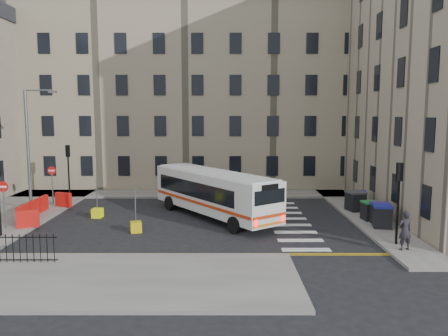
{
  "coord_description": "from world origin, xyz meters",
  "views": [
    {
      "loc": [
        -0.03,
        -26.74,
        6.64
      ],
      "look_at": [
        -0.04,
        2.4,
        3.0
      ],
      "focal_mm": 35.0,
      "sensor_mm": 36.0,
      "label": 1
    }
  ],
  "objects_px": {
    "wheelie_bin_b": "(380,213)",
    "wheelie_bin_e": "(359,200)",
    "wheelie_bin_a": "(382,216)",
    "wheelie_bin_c": "(370,211)",
    "bus": "(213,192)",
    "bollard_chevron": "(136,227)",
    "bollard_yellow": "(97,213)",
    "pedestrian": "(405,230)",
    "streetlamp": "(28,149)",
    "wheelie_bin_d": "(355,201)"
  },
  "relations": [
    {
      "from": "bus",
      "to": "pedestrian",
      "type": "xyz_separation_m",
      "value": [
        9.32,
        -7.17,
        -0.58
      ]
    },
    {
      "from": "wheelie_bin_d",
      "to": "wheelie_bin_e",
      "type": "relative_size",
      "value": 1.13
    },
    {
      "from": "pedestrian",
      "to": "bollard_yellow",
      "type": "xyz_separation_m",
      "value": [
        -16.78,
        7.14,
        -0.81
      ]
    },
    {
      "from": "wheelie_bin_a",
      "to": "pedestrian",
      "type": "distance_m",
      "value": 4.25
    },
    {
      "from": "wheelie_bin_e",
      "to": "bollard_chevron",
      "type": "distance_m",
      "value": 15.37
    },
    {
      "from": "bus",
      "to": "bollard_yellow",
      "type": "relative_size",
      "value": 16.85
    },
    {
      "from": "wheelie_bin_c",
      "to": "wheelie_bin_b",
      "type": "bearing_deg",
      "value": -83.59
    },
    {
      "from": "wheelie_bin_b",
      "to": "bollard_yellow",
      "type": "relative_size",
      "value": 2.1
    },
    {
      "from": "wheelie_bin_c",
      "to": "bollard_yellow",
      "type": "distance_m",
      "value": 17.15
    },
    {
      "from": "streetlamp",
      "to": "wheelie_bin_b",
      "type": "bearing_deg",
      "value": -9.07
    },
    {
      "from": "wheelie_bin_c",
      "to": "bollard_yellow",
      "type": "xyz_separation_m",
      "value": [
        -17.11,
        1.18,
        -0.43
      ]
    },
    {
      "from": "wheelie_bin_b",
      "to": "wheelie_bin_c",
      "type": "distance_m",
      "value": 1.06
    },
    {
      "from": "wheelie_bin_a",
      "to": "bollard_chevron",
      "type": "bearing_deg",
      "value": -166.34
    },
    {
      "from": "streetlamp",
      "to": "wheelie_bin_e",
      "type": "distance_m",
      "value": 22.6
    },
    {
      "from": "wheelie_bin_e",
      "to": "wheelie_bin_a",
      "type": "bearing_deg",
      "value": -80.0
    },
    {
      "from": "wheelie_bin_c",
      "to": "bollard_chevron",
      "type": "relative_size",
      "value": 1.9
    },
    {
      "from": "wheelie_bin_d",
      "to": "streetlamp",
      "type": "bearing_deg",
      "value": 165.1
    },
    {
      "from": "wheelie_bin_a",
      "to": "pedestrian",
      "type": "height_order",
      "value": "pedestrian"
    },
    {
      "from": "wheelie_bin_c",
      "to": "streetlamp",
      "type": "bearing_deg",
      "value": 167.49
    },
    {
      "from": "bollard_yellow",
      "to": "wheelie_bin_c",
      "type": "bearing_deg",
      "value": -3.95
    },
    {
      "from": "pedestrian",
      "to": "bus",
      "type": "bearing_deg",
      "value": -52.24
    },
    {
      "from": "pedestrian",
      "to": "bollard_chevron",
      "type": "relative_size",
      "value": 3.2
    },
    {
      "from": "wheelie_bin_c",
      "to": "bollard_yellow",
      "type": "height_order",
      "value": "wheelie_bin_c"
    },
    {
      "from": "wheelie_bin_d",
      "to": "wheelie_bin_e",
      "type": "height_order",
      "value": "wheelie_bin_d"
    },
    {
      "from": "wheelie_bin_c",
      "to": "wheelie_bin_e",
      "type": "height_order",
      "value": "wheelie_bin_e"
    },
    {
      "from": "wheelie_bin_e",
      "to": "bollard_chevron",
      "type": "bearing_deg",
      "value": -145.58
    },
    {
      "from": "wheelie_bin_b",
      "to": "wheelie_bin_d",
      "type": "height_order",
      "value": "wheelie_bin_d"
    },
    {
      "from": "bus",
      "to": "bollard_yellow",
      "type": "bearing_deg",
      "value": 144.29
    },
    {
      "from": "wheelie_bin_b",
      "to": "pedestrian",
      "type": "relative_size",
      "value": 0.66
    },
    {
      "from": "streetlamp",
      "to": "bus",
      "type": "xyz_separation_m",
      "value": [
        12.29,
        -1.3,
        -2.65
      ]
    },
    {
      "from": "streetlamp",
      "to": "bollard_yellow",
      "type": "xyz_separation_m",
      "value": [
        4.83,
        -1.32,
        -4.04
      ]
    },
    {
      "from": "bollard_chevron",
      "to": "wheelie_bin_e",
      "type": "bearing_deg",
      "value": 21.54
    },
    {
      "from": "wheelie_bin_e",
      "to": "bus",
      "type": "bearing_deg",
      "value": -155.04
    },
    {
      "from": "wheelie_bin_a",
      "to": "wheelie_bin_b",
      "type": "relative_size",
      "value": 1.08
    },
    {
      "from": "wheelie_bin_a",
      "to": "wheelie_bin_b",
      "type": "distance_m",
      "value": 0.72
    },
    {
      "from": "streetlamp",
      "to": "wheelie_bin_b",
      "type": "xyz_separation_m",
      "value": [
        22.16,
        -3.54,
        -3.55
      ]
    },
    {
      "from": "wheelie_bin_b",
      "to": "wheelie_bin_e",
      "type": "xyz_separation_m",
      "value": [
        0.13,
        4.38,
        -0.04
      ]
    },
    {
      "from": "wheelie_bin_a",
      "to": "bollard_chevron",
      "type": "height_order",
      "value": "wheelie_bin_a"
    },
    {
      "from": "bus",
      "to": "wheelie_bin_a",
      "type": "height_order",
      "value": "bus"
    },
    {
      "from": "bus",
      "to": "pedestrian",
      "type": "height_order",
      "value": "bus"
    },
    {
      "from": "wheelie_bin_a",
      "to": "wheelie_bin_e",
      "type": "xyz_separation_m",
      "value": [
        0.26,
        5.09,
        -0.06
      ]
    },
    {
      "from": "bus",
      "to": "wheelie_bin_d",
      "type": "bearing_deg",
      "value": -27.67
    },
    {
      "from": "wheelie_bin_e",
      "to": "wheelie_bin_b",
      "type": "bearing_deg",
      "value": -78.86
    },
    {
      "from": "bus",
      "to": "wheelie_bin_c",
      "type": "height_order",
      "value": "bus"
    },
    {
      "from": "bus",
      "to": "bollard_chevron",
      "type": "height_order",
      "value": "bus"
    },
    {
      "from": "pedestrian",
      "to": "wheelie_bin_b",
      "type": "bearing_deg",
      "value": -111.11
    },
    {
      "from": "wheelie_bin_b",
      "to": "wheelie_bin_d",
      "type": "bearing_deg",
      "value": 100.88
    },
    {
      "from": "bus",
      "to": "wheelie_bin_b",
      "type": "bearing_deg",
      "value": -48.64
    },
    {
      "from": "bus",
      "to": "wheelie_bin_c",
      "type": "xyz_separation_m",
      "value": [
        9.65,
        -1.2,
        -0.96
      ]
    },
    {
      "from": "wheelie_bin_e",
      "to": "pedestrian",
      "type": "height_order",
      "value": "pedestrian"
    }
  ]
}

